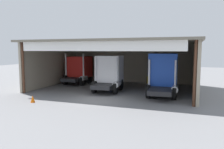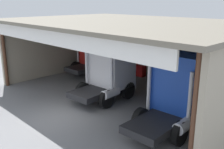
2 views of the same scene
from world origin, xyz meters
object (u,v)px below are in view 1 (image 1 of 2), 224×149
tool_cart (110,79)px  traffic_cone (33,99)px  oil_drum (149,80)px  truck_blue_right_bay (163,74)px  truck_white_yard_outside (109,73)px  truck_red_left_bay (79,69)px

tool_cart → traffic_cone: 12.37m
oil_drum → tool_cart: tool_cart is taller
truck_blue_right_bay → oil_drum: (-2.48, 6.56, -1.54)m
truck_white_yard_outside → truck_blue_right_bay: (5.34, -0.25, 0.12)m
truck_red_left_bay → truck_white_yard_outside: size_ratio=0.96×
tool_cart → oil_drum: bearing=8.9°
truck_white_yard_outside → truck_blue_right_bay: 5.35m
truck_red_left_bay → oil_drum: (8.03, 2.97, -1.31)m
truck_white_yard_outside → tool_cart: truck_white_yard_outside is taller
oil_drum → tool_cart: bearing=-171.1°
truck_blue_right_bay → traffic_cone: truck_blue_right_bay is taller
truck_red_left_bay → oil_drum: 8.67m
oil_drum → truck_blue_right_bay: bearing=-69.3°
truck_blue_right_bay → truck_red_left_bay: bearing=158.6°
truck_blue_right_bay → oil_drum: truck_blue_right_bay is taller
truck_blue_right_bay → traffic_cone: (-9.28, -6.41, -1.70)m
truck_white_yard_outside → traffic_cone: 7.90m
truck_red_left_bay → truck_blue_right_bay: bearing=-20.0°
truck_white_yard_outside → oil_drum: size_ratio=5.05×
truck_red_left_bay → traffic_cone: truck_red_left_bay is taller
tool_cart → traffic_cone: tool_cart is taller
truck_red_left_bay → truck_blue_right_bay: truck_blue_right_bay is taller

